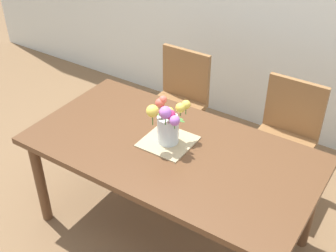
{
  "coord_description": "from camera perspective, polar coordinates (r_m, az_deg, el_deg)",
  "views": [
    {
      "loc": [
        1.13,
        -1.76,
        2.32
      ],
      "look_at": [
        -0.04,
        0.03,
        0.84
      ],
      "focal_mm": 46.68,
      "sensor_mm": 36.0,
      "label": 1
    }
  ],
  "objects": [
    {
      "name": "chair_left",
      "position": [
        3.51,
        1.35,
        3.67
      ],
      "size": [
        0.42,
        0.42,
        0.9
      ],
      "rotation": [
        0.0,
        0.0,
        3.14
      ],
      "color": "olive",
      "rests_on": "ground_plane"
    },
    {
      "name": "flower_vase",
      "position": [
        2.58,
        -0.03,
        0.61
      ],
      "size": [
        0.23,
        0.26,
        0.3
      ],
      "color": "silver",
      "rests_on": "placemat"
    },
    {
      "name": "chair_right",
      "position": [
        3.21,
        15.09,
        -0.97
      ],
      "size": [
        0.42,
        0.42,
        0.9
      ],
      "rotation": [
        0.0,
        0.0,
        3.14
      ],
      "color": "olive",
      "rests_on": "ground_plane"
    },
    {
      "name": "dining_table",
      "position": [
        2.69,
        0.39,
        -4.18
      ],
      "size": [
        1.76,
        0.93,
        0.72
      ],
      "color": "brown",
      "rests_on": "ground_plane"
    },
    {
      "name": "placemat",
      "position": [
        2.68,
        0.0,
        -2.05
      ],
      "size": [
        0.3,
        0.3,
        0.01
      ],
      "primitive_type": "cube",
      "color": "tan",
      "rests_on": "dining_table"
    },
    {
      "name": "ground_plane",
      "position": [
        3.13,
        0.34,
        -13.38
      ],
      "size": [
        12.0,
        12.0,
        0.0
      ],
      "primitive_type": "plane",
      "color": "brown"
    }
  ]
}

